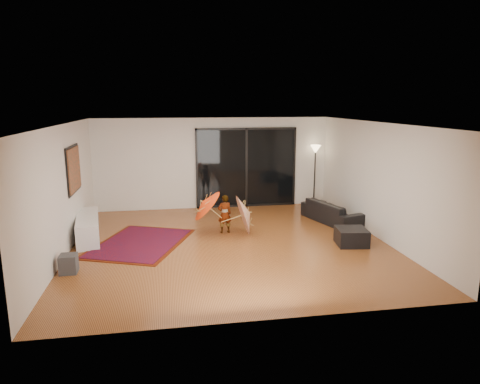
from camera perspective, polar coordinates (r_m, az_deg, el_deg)
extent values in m
plane|color=#A25E2C|center=(9.76, -1.24, -6.93)|extent=(7.00, 7.00, 0.00)
plane|color=white|center=(9.25, -1.32, 9.10)|extent=(7.00, 7.00, 0.00)
plane|color=silver|center=(12.84, -3.58, 3.83)|extent=(7.00, 0.00, 7.00)
plane|color=silver|center=(6.07, 3.60, -5.42)|extent=(7.00, 0.00, 7.00)
plane|color=silver|center=(9.56, -22.51, 0.12)|extent=(0.00, 7.00, 7.00)
plane|color=silver|center=(10.50, 17.97, 1.44)|extent=(0.00, 7.00, 7.00)
cube|color=black|center=(12.97, 0.84, 3.27)|extent=(3.00, 0.04, 2.40)
cube|color=black|center=(12.83, 0.88, 8.43)|extent=(3.06, 0.06, 0.06)
cube|color=black|center=(13.18, 0.84, -1.78)|extent=(3.06, 0.06, 0.06)
cube|color=black|center=(12.95, 0.86, 3.26)|extent=(0.06, 0.06, 2.40)
cube|color=black|center=(10.47, -21.34, 2.84)|extent=(0.02, 1.28, 1.08)
cube|color=#1C4636|center=(10.46, -21.23, 2.84)|extent=(0.03, 1.18, 0.98)
cube|color=white|center=(10.69, -19.62, -4.45)|extent=(0.78, 1.99, 0.54)
cube|color=#424244|center=(8.75, -21.89, -8.89)|extent=(0.31, 0.31, 0.36)
cube|color=#4F1706|center=(10.05, -13.16, -6.66)|extent=(2.60, 2.99, 0.01)
cube|color=maroon|center=(10.05, -13.16, -6.63)|extent=(2.39, 2.78, 0.02)
imported|color=black|center=(11.70, 12.19, -2.59)|extent=(1.24, 2.02, 0.55)
cube|color=black|center=(9.97, 14.64, -5.79)|extent=(0.74, 0.74, 0.37)
cylinder|color=black|center=(13.53, 9.78, -1.65)|extent=(0.32, 0.32, 0.03)
cylinder|color=black|center=(13.36, 9.91, 1.87)|extent=(0.04, 0.04, 1.72)
cone|color=#FFD899|center=(13.24, 10.05, 5.64)|extent=(0.32, 0.32, 0.25)
imported|color=#999999|center=(10.45, -2.06, -2.94)|extent=(0.38, 0.28, 0.95)
cone|color=red|center=(10.28, -5.07, -1.73)|extent=(0.71, 0.87, 0.76)
cylinder|color=tan|center=(10.37, -5.04, -3.53)|extent=(0.39, 0.02, 0.35)
cylinder|color=tan|center=(10.26, -5.08, -1.16)|extent=(0.05, 0.02, 0.05)
cone|color=white|center=(10.39, 1.33, -2.85)|extent=(0.46, 0.98, 0.99)
cylinder|color=tan|center=(10.49, 1.32, -4.80)|extent=(0.53, 0.02, 0.18)
cylinder|color=tan|center=(10.37, 1.34, -2.23)|extent=(0.05, 0.02, 0.04)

